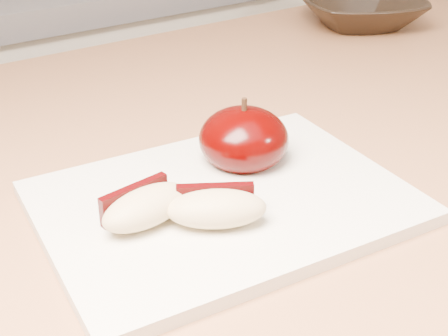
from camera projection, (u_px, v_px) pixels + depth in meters
back_cabinet at (4, 206)px, 1.28m from camera, size 2.40×0.62×0.94m
cutting_board at (224, 202)px, 0.49m from camera, size 0.30×0.23×0.01m
apple_half at (244, 139)px, 0.53m from camera, size 0.08×0.08×0.06m
apple_wedge_a at (145, 206)px, 0.45m from camera, size 0.08×0.04×0.03m
apple_wedge_b at (216, 208)px, 0.45m from camera, size 0.08×0.07×0.03m
bowl at (360, 10)px, 0.91m from camera, size 0.23×0.23×0.04m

